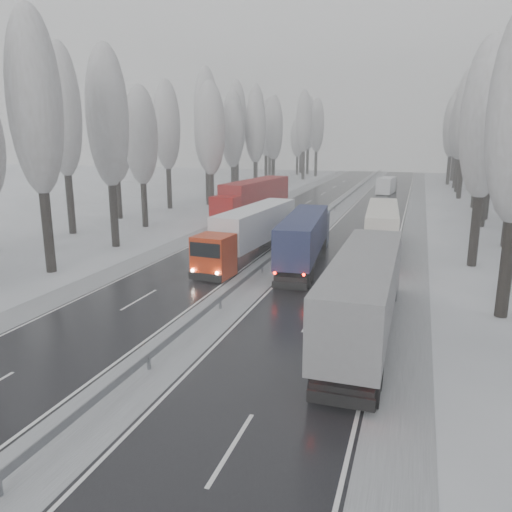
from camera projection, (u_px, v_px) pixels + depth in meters
The scene contains 51 objects.
ground at pixel (91, 420), 17.33m from camera, with size 260.00×260.00×0.00m, color silver.
carriageway_right at pixel (354, 249), 43.47m from camera, with size 7.50×200.00×0.03m, color black.
carriageway_left at pixel (240, 241), 46.64m from camera, with size 7.50×200.00×0.03m, color black.
median_slush at pixel (295, 245), 45.05m from camera, with size 3.00×200.00×0.04m, color #ABAFB4.
shoulder_right at pixel (413, 253), 41.98m from camera, with size 2.40×200.00×0.04m, color #ABAFB4.
shoulder_left at pixel (192, 238), 48.13m from camera, with size 2.40×200.00×0.04m, color #ABAFB4.
median_guardrail at pixel (295, 239), 44.91m from camera, with size 0.12×200.00×0.76m.
tree_18 at pixel (487, 120), 35.44m from camera, with size 3.60×3.60×16.58m.
tree_22 at pixel (491, 130), 51.95m from camera, with size 3.60×3.60×15.86m.
tree_24 at pixel (497, 103), 56.01m from camera, with size 3.60×3.60×20.49m.
tree_26 at pixel (482, 117), 65.84m from camera, with size 3.60×3.60×18.78m.
tree_28 at pixel (466, 116), 75.96m from camera, with size 3.60×3.60×19.62m.
tree_30 at pixel (462, 125), 85.16m from camera, with size 3.60×3.60×17.86m.
tree_31 at pixel (497, 122), 86.97m from camera, with size 3.60×3.60×18.58m.
tree_32 at pixel (460, 127), 92.16m from camera, with size 3.60×3.60×17.33m.
tree_33 at pixel (475, 138), 95.36m from camera, with size 3.60×3.60×14.33m.
tree_34 at pixel (452, 127), 98.96m from camera, with size 3.60×3.60×17.63m.
tree_35 at pixel (501, 125), 99.79m from camera, with size 3.60×3.60×18.25m.
tree_36 at pixel (457, 120), 107.28m from camera, with size 3.60×3.60×20.23m.
tree_37 at pixel (489, 132), 109.44m from camera, with size 3.60×3.60×16.37m.
tree_38 at pixel (461, 127), 116.87m from camera, with size 3.60×3.60×17.97m.
tree_39 at pixel (472, 132), 119.98m from camera, with size 3.60×3.60×16.19m.
tree_56 at pixel (35, 104), 33.54m from camera, with size 3.60×3.60×18.12m.
tree_58 at pixel (107, 118), 41.99m from camera, with size 3.60×3.60×17.21m.
tree_59 at pixel (62, 112), 47.82m from camera, with size 3.60×3.60×18.41m.
tree_60 at pixel (141, 136), 52.04m from camera, with size 3.60×3.60×14.84m.
tree_61 at pixel (115, 141), 57.61m from camera, with size 3.60×3.60×13.95m.
tree_62 at pixel (210, 130), 59.52m from camera, with size 3.60×3.60×16.04m.
tree_63 at pixel (167, 126), 65.47m from camera, with size 3.60×3.60×16.88m.
tree_64 at pixel (207, 133), 69.22m from camera, with size 3.60×3.60×15.42m.
tree_65 at pixel (206, 115), 72.85m from camera, with size 3.60×3.60×19.48m.
tree_66 at pixel (232, 134), 78.12m from camera, with size 3.60×3.60×15.23m.
tree_67 at pixel (233, 127), 81.96m from camera, with size 3.60×3.60×17.09m.
tree_68 at pixel (255, 129), 83.69m from camera, with size 3.60×3.60×16.65m.
tree_69 at pixel (236, 119), 88.44m from camera, with size 3.60×3.60×19.35m.
tree_70 at pixel (273, 128), 92.86m from camera, with size 3.60×3.60×17.09m.
tree_71 at pixel (256, 120), 97.62m from camera, with size 3.60×3.60×19.61m.
tree_72 at pixel (274, 135), 102.58m from camera, with size 3.60×3.60×15.11m.
tree_73 at pixel (266, 129), 106.83m from camera, with size 3.60×3.60×17.22m.
tree_74 at pixel (304, 122), 110.71m from camera, with size 3.60×3.60×19.68m.
tree_75 at pixel (270, 126), 117.32m from camera, with size 3.60×3.60×18.60m.
tree_76 at pixel (317, 126), 119.25m from camera, with size 3.60×3.60×18.55m.
tree_77 at pixel (298, 137), 125.27m from camera, with size 3.60×3.60×14.32m.
tree_78 at pixel (308, 124), 126.25m from camera, with size 3.60×3.60×19.55m.
tree_79 at pixel (301, 131), 131.15m from camera, with size 3.60×3.60×17.07m.
truck_grey_tarp at pixel (366, 287), 24.10m from camera, with size 2.67×16.74×4.29m.
truck_blue_box at pixel (305, 235), 37.97m from camera, with size 3.77×15.41×3.92m.
truck_cream_box at pixel (382, 224), 42.58m from camera, with size 3.35×15.36×3.91m.
box_truck_distant at pixel (387, 185), 84.80m from camera, with size 3.10×7.76×2.82m.
truck_red_white at pixel (251, 229), 40.05m from camera, with size 3.54×15.57×3.96m.
truck_red_red at pixel (253, 197), 58.41m from camera, with size 4.45×17.88×4.55m.
Camera 1 is at (10.28, -12.96, 9.61)m, focal length 35.00 mm.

